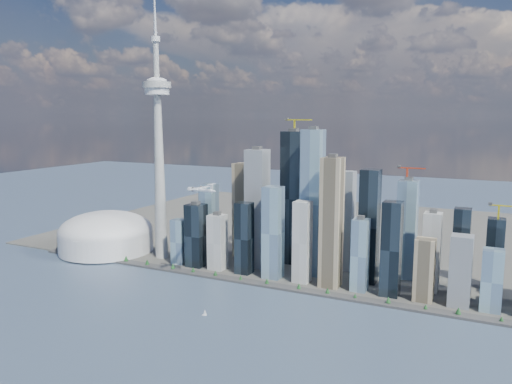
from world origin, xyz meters
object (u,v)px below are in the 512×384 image
at_px(airplane, 201,189).
at_px(sailboat_west, 205,313).
at_px(dome_stadium, 106,234).
at_px(needle_tower, 159,145).

height_order(airplane, sailboat_west, airplane).
bearing_deg(airplane, dome_stadium, 167.01).
xyz_separation_m(needle_tower, dome_stadium, (-140.00, -10.00, -196.40)).
distance_m(dome_stadium, sailboat_west, 434.81).
bearing_deg(dome_stadium, needle_tower, 4.09).
relative_size(needle_tower, sailboat_west, 51.71).
relative_size(airplane, sailboat_west, 5.71).
relative_size(dome_stadium, sailboat_west, 18.78).
height_order(dome_stadium, airplane, airplane).
bearing_deg(airplane, sailboat_west, -49.24).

